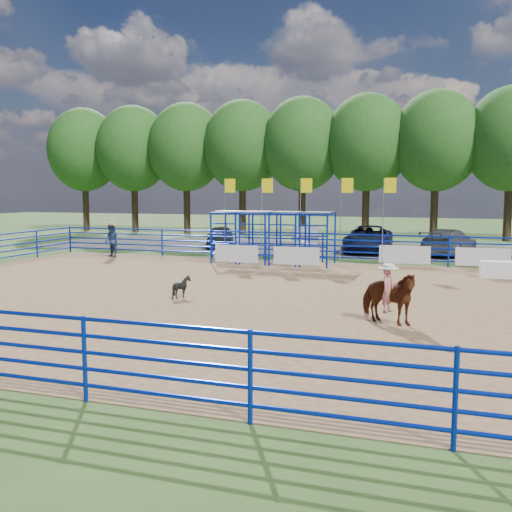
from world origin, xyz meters
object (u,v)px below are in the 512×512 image
car_a (220,237)px  car_b (306,238)px  spectator_cowboy (112,240)px  calf (182,287)px  horse_and_rider (388,294)px  car_d (449,242)px  car_c (369,239)px  announcer_table (497,269)px

car_a → car_b: (5.51, 0.28, 0.04)m
spectator_cowboy → car_a: bearing=62.9°
calf → car_b: car_b is taller
horse_and_rider → car_a: horse_and_rider is taller
horse_and_rider → car_d: (1.65, 17.93, -0.08)m
spectator_cowboy → car_a: size_ratio=0.46×
spectator_cowboy → horse_and_rider: bearing=-35.3°
calf → car_c: size_ratio=0.13×
announcer_table → car_b: bearing=139.9°
car_a → car_c: (9.28, 0.20, 0.09)m
car_b → calf: bearing=77.7°
calf → spectator_cowboy: 12.87m
car_b → car_d: car_d is taller
car_b → car_d: bearing=166.6°
horse_and_rider → car_b: 19.40m
announcer_table → spectator_cowboy: size_ratio=0.70×
car_a → announcer_table: bearing=-46.3°
spectator_cowboy → calf: bearing=-47.4°
spectator_cowboy → car_a: 7.75m
car_a → car_d: car_d is taller
announcer_table → calf: (-10.42, -8.15, 0.03)m
announcer_table → car_c: size_ratio=0.23×
spectator_cowboy → car_b: (9.04, 7.17, -0.21)m
car_c → car_d: bearing=-5.4°
calf → car_d: 18.42m
announcer_table → car_c: (-6.32, 8.40, 0.42)m
announcer_table → spectator_cowboy: (-19.13, 1.31, 0.58)m
announcer_table → car_a: bearing=152.3°
car_b → car_c: size_ratio=0.79×
horse_and_rider → car_b: bearing=109.8°
spectator_cowboy → car_c: 14.64m
car_d → car_a: bearing=16.1°
calf → spectator_cowboy: size_ratio=0.40×
announcer_table → calf: bearing=-142.0°
spectator_cowboy → car_c: (12.81, 7.09, -0.16)m
announcer_table → spectator_cowboy: spectator_cowboy is taller
horse_and_rider → calf: (-6.92, 1.62, -0.44)m
horse_and_rider → car_c: bearing=98.8°
spectator_cowboy → car_c: spectator_cowboy is taller
horse_and_rider → car_d: size_ratio=0.44×
announcer_table → car_b: car_b is taller
horse_and_rider → car_c: size_ratio=0.40×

